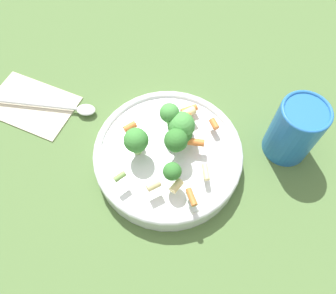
# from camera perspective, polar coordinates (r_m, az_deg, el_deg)

# --- Properties ---
(ground_plane) EXTENTS (3.00, 3.00, 0.00)m
(ground_plane) POSITION_cam_1_polar(r_m,az_deg,el_deg) (0.58, 0.00, -2.40)
(ground_plane) COLOR #4C6B38
(bowl) EXTENTS (0.25, 0.25, 0.04)m
(bowl) POSITION_cam_1_polar(r_m,az_deg,el_deg) (0.56, 0.00, -1.40)
(bowl) COLOR silver
(bowl) RESTS_ON ground_plane
(pasta_salad) EXTENTS (0.19, 0.20, 0.06)m
(pasta_salad) POSITION_cam_1_polar(r_m,az_deg,el_deg) (0.52, 0.35, 2.04)
(pasta_salad) COLOR #8CB766
(pasta_salad) RESTS_ON bowl
(cup) EXTENTS (0.08, 0.08, 0.12)m
(cup) POSITION_cam_1_polar(r_m,az_deg,el_deg) (0.58, 21.22, 2.80)
(cup) COLOR #2366B2
(cup) RESTS_ON ground_plane
(napkin) EXTENTS (0.20, 0.19, 0.01)m
(napkin) POSITION_cam_1_polar(r_m,az_deg,el_deg) (0.70, -22.72, 6.88)
(napkin) COLOR beige
(napkin) RESTS_ON ground_plane
(spoon) EXTENTS (0.13, 0.17, 0.01)m
(spoon) POSITION_cam_1_polar(r_m,az_deg,el_deg) (0.66, -17.91, 6.60)
(spoon) COLOR silver
(spoon) RESTS_ON napkin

